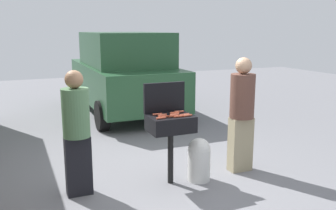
# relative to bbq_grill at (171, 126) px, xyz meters

# --- Properties ---
(ground_plane) EXTENTS (24.00, 24.00, 0.00)m
(ground_plane) POSITION_rel_bbq_grill_xyz_m (0.09, 0.07, -0.82)
(ground_plane) COLOR slate
(bbq_grill) EXTENTS (0.60, 0.44, 0.96)m
(bbq_grill) POSITION_rel_bbq_grill_xyz_m (0.00, 0.00, 0.00)
(bbq_grill) COLOR black
(bbq_grill) RESTS_ON ground
(grill_lid_open) EXTENTS (0.60, 0.05, 0.42)m
(grill_lid_open) POSITION_rel_bbq_grill_xyz_m (0.00, 0.22, 0.36)
(grill_lid_open) COLOR black
(grill_lid_open) RESTS_ON bbq_grill
(hot_dog_0) EXTENTS (0.13, 0.03, 0.03)m
(hot_dog_0) POSITION_rel_bbq_grill_xyz_m (-0.13, -0.06, 0.16)
(hot_dog_0) COLOR #AD4228
(hot_dog_0) RESTS_ON bbq_grill
(hot_dog_1) EXTENTS (0.13, 0.04, 0.03)m
(hot_dog_1) POSITION_rel_bbq_grill_xyz_m (-0.11, 0.02, 0.16)
(hot_dog_1) COLOR #C6593D
(hot_dog_1) RESTS_ON bbq_grill
(hot_dog_2) EXTENTS (0.13, 0.03, 0.03)m
(hot_dog_2) POSITION_rel_bbq_grill_xyz_m (0.05, -0.01, 0.16)
(hot_dog_2) COLOR #B74C33
(hot_dog_2) RESTS_ON bbq_grill
(hot_dog_3) EXTENTS (0.13, 0.04, 0.03)m
(hot_dog_3) POSITION_rel_bbq_grill_xyz_m (0.08, 0.04, 0.16)
(hot_dog_3) COLOR #AD4228
(hot_dog_3) RESTS_ON bbq_grill
(hot_dog_4) EXTENTS (0.13, 0.03, 0.03)m
(hot_dog_4) POSITION_rel_bbq_grill_xyz_m (0.09, 0.08, 0.16)
(hot_dog_4) COLOR #AD4228
(hot_dog_4) RESTS_ON bbq_grill
(hot_dog_5) EXTENTS (0.13, 0.04, 0.03)m
(hot_dog_5) POSITION_rel_bbq_grill_xyz_m (0.19, -0.13, 0.16)
(hot_dog_5) COLOR #C6593D
(hot_dog_5) RESTS_ON bbq_grill
(hot_dog_6) EXTENTS (0.13, 0.03, 0.03)m
(hot_dog_6) POSITION_rel_bbq_grill_xyz_m (-0.19, -0.12, 0.16)
(hot_dog_6) COLOR #B74C33
(hot_dog_6) RESTS_ON bbq_grill
(hot_dog_7) EXTENTS (0.13, 0.03, 0.03)m
(hot_dog_7) POSITION_rel_bbq_grill_xyz_m (0.04, -0.04, 0.16)
(hot_dog_7) COLOR #C6593D
(hot_dog_7) RESTS_ON bbq_grill
(hot_dog_8) EXTENTS (0.13, 0.04, 0.03)m
(hot_dog_8) POSITION_rel_bbq_grill_xyz_m (0.05, -0.14, 0.16)
(hot_dog_8) COLOR #AD4228
(hot_dog_8) RESTS_ON bbq_grill
(hot_dog_9) EXTENTS (0.13, 0.03, 0.03)m
(hot_dog_9) POSITION_rel_bbq_grill_xyz_m (-0.15, 0.09, 0.16)
(hot_dog_9) COLOR #B74C33
(hot_dog_9) RESTS_ON bbq_grill
(hot_dog_10) EXTENTS (0.13, 0.03, 0.03)m
(hot_dog_10) POSITION_rel_bbq_grill_xyz_m (0.15, -0.10, 0.16)
(hot_dog_10) COLOR #C6593D
(hot_dog_10) RESTS_ON bbq_grill
(hot_dog_11) EXTENTS (0.13, 0.04, 0.03)m
(hot_dog_11) POSITION_rel_bbq_grill_xyz_m (0.18, 0.12, 0.16)
(hot_dog_11) COLOR #C6593D
(hot_dog_11) RESTS_ON bbq_grill
(hot_dog_12) EXTENTS (0.13, 0.04, 0.03)m
(hot_dog_12) POSITION_rel_bbq_grill_xyz_m (-0.00, -0.09, 0.16)
(hot_dog_12) COLOR #AD4228
(hot_dog_12) RESTS_ON bbq_grill
(hot_dog_13) EXTENTS (0.13, 0.04, 0.03)m
(hot_dog_13) POSITION_rel_bbq_grill_xyz_m (0.18, -0.07, 0.16)
(hot_dog_13) COLOR #C6593D
(hot_dog_13) RESTS_ON bbq_grill
(propane_tank) EXTENTS (0.32, 0.32, 0.62)m
(propane_tank) POSITION_rel_bbq_grill_xyz_m (0.41, -0.07, -0.50)
(propane_tank) COLOR silver
(propane_tank) RESTS_ON ground
(person_left) EXTENTS (0.34, 0.34, 1.62)m
(person_left) POSITION_rel_bbq_grill_xyz_m (-1.23, 0.14, 0.06)
(person_left) COLOR black
(person_left) RESTS_ON ground
(person_right) EXTENTS (0.36, 0.36, 1.71)m
(person_right) POSITION_rel_bbq_grill_xyz_m (1.15, 0.02, 0.11)
(person_right) COLOR gray
(person_right) RESTS_ON ground
(parked_minivan) EXTENTS (2.06, 4.42, 2.02)m
(parked_minivan) POSITION_rel_bbq_grill_xyz_m (0.68, 4.52, 0.21)
(parked_minivan) COLOR #234C2D
(parked_minivan) RESTS_ON ground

